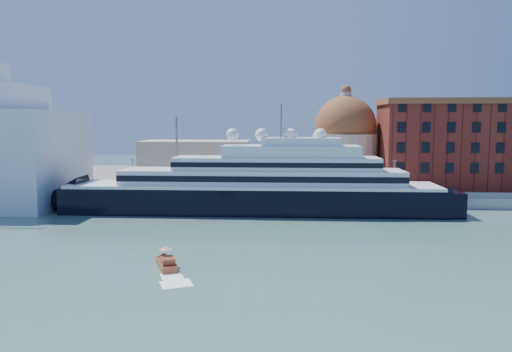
{
  "coord_description": "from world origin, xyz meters",
  "views": [
    {
      "loc": [
        5.62,
        -82.42,
        19.47
      ],
      "look_at": [
        -0.48,
        18.0,
        8.4
      ],
      "focal_mm": 35.0,
      "sensor_mm": 36.0,
      "label": 1
    }
  ],
  "objects": [
    {
      "name": "service_barge",
      "position": [
        -32.42,
        20.4,
        0.71
      ],
      "size": [
        11.05,
        4.02,
        2.46
      ],
      "rotation": [
        0.0,
        0.0,
        -0.03
      ],
      "color": "white",
      "rests_on": "ground"
    },
    {
      "name": "water_taxi",
      "position": [
        -10.19,
        -18.55,
        0.7
      ],
      "size": [
        4.27,
        6.44,
        2.91
      ],
      "rotation": [
        0.0,
        0.0,
        0.4
      ],
      "color": "maroon",
      "rests_on": "ground"
    },
    {
      "name": "quay_fence",
      "position": [
        0.0,
        29.5,
        3.1
      ],
      "size": [
        180.0,
        0.1,
        1.2
      ],
      "primitive_type": "cube",
      "color": "slate",
      "rests_on": "quay"
    },
    {
      "name": "church",
      "position": [
        6.39,
        57.72,
        10.91
      ],
      "size": [
        66.0,
        18.0,
        25.5
      ],
      "color": "beige",
      "rests_on": "land"
    },
    {
      "name": "lamp_posts",
      "position": [
        -12.67,
        32.27,
        9.84
      ],
      "size": [
        120.8,
        2.4,
        18.0
      ],
      "color": "slate",
      "rests_on": "quay"
    },
    {
      "name": "quay",
      "position": [
        0.0,
        34.0,
        1.25
      ],
      "size": [
        180.0,
        10.0,
        2.5
      ],
      "primitive_type": "cube",
      "color": "gray",
      "rests_on": "ground"
    },
    {
      "name": "ground",
      "position": [
        0.0,
        0.0,
        0.0
      ],
      "size": [
        400.0,
        400.0,
        0.0
      ],
      "primitive_type": "plane",
      "color": "#38615B",
      "rests_on": "ground"
    },
    {
      "name": "land",
      "position": [
        0.0,
        75.0,
        1.0
      ],
      "size": [
        260.0,
        72.0,
        2.0
      ],
      "primitive_type": "cube",
      "color": "slate",
      "rests_on": "ground"
    },
    {
      "name": "superyacht",
      "position": [
        -4.14,
        23.0,
        4.67
      ],
      "size": [
        90.49,
        12.54,
        27.04
      ],
      "color": "black",
      "rests_on": "ground"
    },
    {
      "name": "warehouse",
      "position": [
        52.0,
        52.0,
        13.79
      ],
      "size": [
        43.0,
        19.0,
        23.25
      ],
      "color": "maroon",
      "rests_on": "land"
    }
  ]
}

